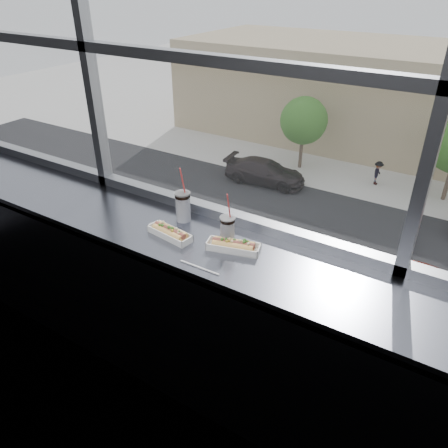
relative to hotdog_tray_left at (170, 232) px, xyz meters
The scene contains 16 objects.
wall_back_lower 0.69m from the hotdog_tray_left, 62.56° to the left, with size 6.00×6.00×0.00m, color black.
counter 0.19m from the hotdog_tray_left, 19.28° to the left, with size 6.00×0.55×0.06m, color gray.
counter_fascia 0.63m from the hotdog_tray_left, 48.02° to the right, with size 6.00×0.04×1.04m, color gray.
hotdog_tray_left is the anchor object (origin of this frame).
hotdog_tray_right 0.38m from the hotdog_tray_left, 10.87° to the left, with size 0.30×0.17×0.07m.
soda_cup_left 0.21m from the hotdog_tray_left, 103.80° to the left, with size 0.09×0.09×0.35m.
soda_cup_right 0.33m from the hotdog_tray_left, 20.02° to the left, with size 0.09×0.09×0.31m.
loose_straw 0.35m from the hotdog_tray_left, 27.12° to the right, with size 0.01×0.01×0.23m, color white.
wrapper 0.15m from the hotdog_tray_left, 165.16° to the left, with size 0.09×0.06×0.02m, color silver.
street_asphalt 23.66m from the hotdog_tray_left, 89.51° to the left, with size 80.00×10.00×0.06m, color black.
far_sidewalk 30.81m from the hotdog_tray_left, 89.65° to the left, with size 80.00×6.00×0.04m, color beige.
car_near_b 20.71m from the hotdog_tray_left, 111.28° to the left, with size 6.30×2.63×2.10m, color black.
car_near_c 19.72m from the hotdog_tray_left, 85.97° to the left, with size 6.51×2.71×2.17m, color #620C05.
car_far_a 28.99m from the hotdog_tray_left, 114.94° to the left, with size 6.71×2.80×2.24m, color black.
pedestrian_a 30.74m from the hotdog_tray_left, 98.86° to the left, with size 0.92×0.69×2.07m, color #66605B.
tree_left 31.30m from the hotdog_tray_left, 110.00° to the left, with size 3.51×3.51×5.49m.
Camera 1 is at (1.18, -0.44, 2.40)m, focal length 35.00 mm.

